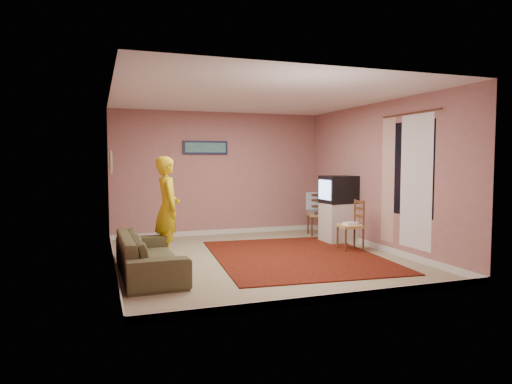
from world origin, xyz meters
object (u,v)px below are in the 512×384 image
object	(u,v)px
tv_cabinet	(338,222)
chair_a	(318,210)
chair_b	(350,220)
person	(168,208)
crt_tv	(339,189)
sofa	(149,255)

from	to	relation	value
tv_cabinet	chair_a	world-z (taller)	chair_a
chair_b	person	bearing A→B (deg)	-91.28
tv_cabinet	crt_tv	size ratio (longest dim) A/B	1.19
person	sofa	bearing A→B (deg)	156.18
chair_b	crt_tv	bearing A→B (deg)	170.58
chair_b	sofa	size ratio (longest dim) A/B	0.25
chair_b	person	xyz separation A→B (m)	(-3.12, 0.39, 0.28)
chair_a	sofa	xyz separation A→B (m)	(-3.75, -2.30, -0.25)
tv_cabinet	sofa	world-z (taller)	tv_cabinet
chair_a	tv_cabinet	bearing A→B (deg)	-78.89
crt_tv	chair_b	xyz separation A→B (m)	(-0.22, -0.82, -0.48)
tv_cabinet	chair_b	xyz separation A→B (m)	(-0.23, -0.82, 0.17)
chair_a	sofa	bearing A→B (deg)	-137.38
crt_tv	chair_a	size ratio (longest dim) A/B	1.34
tv_cabinet	chair_a	bearing A→B (deg)	89.96
chair_b	person	distance (m)	3.16
chair_b	sofa	distance (m)	3.58
sofa	chair_a	bearing A→B (deg)	-59.76
crt_tv	person	xyz separation A→B (m)	(-3.34, -0.44, -0.20)
crt_tv	sofa	distance (m)	4.07
chair_a	person	world-z (taller)	person
tv_cabinet	crt_tv	bearing A→B (deg)	-178.25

